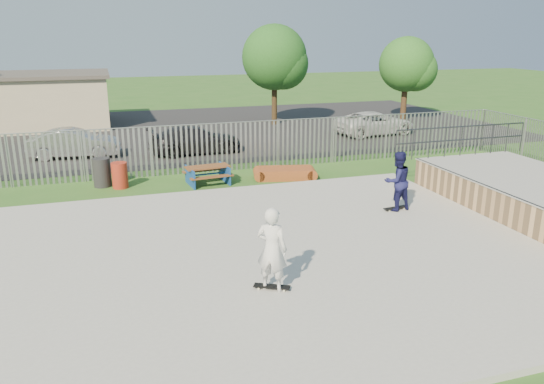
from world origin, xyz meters
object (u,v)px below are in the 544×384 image
object	(u,v)px
tree_mid	(274,58)
skater_navy	(397,181)
trash_bin_grey	(102,172)
tree_right	(406,65)
car_silver	(74,143)
car_white	(375,123)
car_dark	(196,140)
skater_white	(272,249)
trash_bin_red	(120,175)
picnic_table	(208,175)
funbox	(285,173)

from	to	relation	value
tree_mid	skater_navy	world-z (taller)	tree_mid
trash_bin_grey	tree_right	bearing A→B (deg)	28.35
car_silver	trash_bin_grey	bearing A→B (deg)	-161.58
trash_bin_grey	car_white	size ratio (longest dim) A/B	0.23
tree_mid	car_dark	bearing A→B (deg)	-132.17
car_dark	skater_navy	bearing A→B (deg)	-160.79
tree_right	skater_white	world-z (taller)	tree_right
trash_bin_red	car_silver	world-z (taller)	car_silver
trash_bin_grey	skater_navy	distance (m)	10.72
picnic_table	car_dark	distance (m)	5.41
picnic_table	car_dark	size ratio (longest dim) A/B	0.40
tree_mid	car_silver	bearing A→B (deg)	-152.76
trash_bin_grey	tree_mid	bearing A→B (deg)	47.33
car_white	picnic_table	bearing A→B (deg)	116.23
funbox	tree_right	distance (m)	16.67
car_silver	car_dark	size ratio (longest dim) A/B	0.91
funbox	tree_right	size ratio (longest dim) A/B	0.42
car_silver	tree_mid	world-z (taller)	tree_mid
funbox	skater_white	xyz separation A→B (m)	(-3.43, -9.10, 0.88)
trash_bin_red	tree_right	size ratio (longest dim) A/B	0.18
car_silver	car_white	distance (m)	15.83
picnic_table	tree_mid	distance (m)	14.26
funbox	tree_right	xyz separation A→B (m)	(11.95, 11.13, 3.37)
skater_navy	skater_white	xyz separation A→B (m)	(-5.35, -3.97, 0.00)
car_silver	car_dark	distance (m)	5.49
trash_bin_grey	skater_white	distance (m)	10.67
trash_bin_grey	skater_white	size ratio (longest dim) A/B	0.57
car_white	skater_white	bearing A→B (deg)	138.52
car_white	tree_mid	world-z (taller)	tree_mid
picnic_table	tree_right	xyz separation A→B (m)	(14.99, 10.99, 3.22)
trash_bin_red	skater_navy	bearing A→B (deg)	-35.04
tree_right	skater_white	xyz separation A→B (m)	(-15.37, -20.24, -2.48)
tree_mid	car_white	bearing A→B (deg)	-49.33
tree_mid	skater_navy	bearing A→B (deg)	-95.23
trash_bin_grey	skater_white	world-z (taller)	skater_white
tree_mid	skater_white	world-z (taller)	tree_mid
car_silver	tree_right	distance (m)	20.72
trash_bin_grey	car_silver	xyz separation A→B (m)	(-1.14, 5.32, 0.14)
car_white	skater_navy	world-z (taller)	skater_navy
tree_right	skater_white	distance (m)	25.53
tree_right	car_silver	bearing A→B (deg)	-166.41
funbox	trash_bin_red	world-z (taller)	trash_bin_red
trash_bin_grey	tree_right	size ratio (longest dim) A/B	0.20
picnic_table	funbox	size ratio (longest dim) A/B	0.79
skater_navy	skater_white	distance (m)	6.66
trash_bin_red	car_white	world-z (taller)	car_white
trash_bin_red	car_white	size ratio (longest dim) A/B	0.21
funbox	trash_bin_grey	world-z (taller)	trash_bin_grey
skater_white	car_white	bearing A→B (deg)	-87.04
trash_bin_red	tree_mid	distance (m)	15.61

